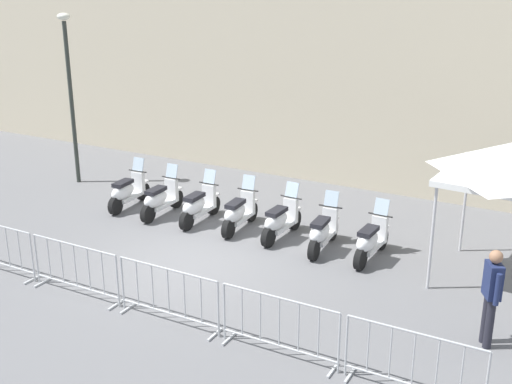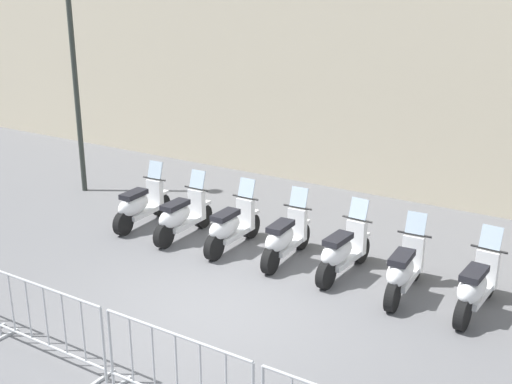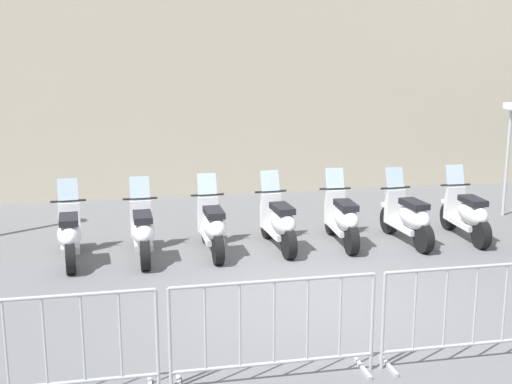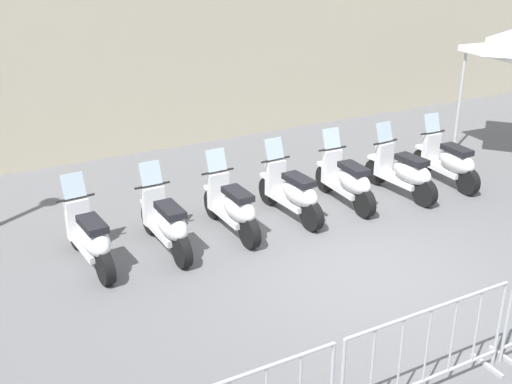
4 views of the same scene
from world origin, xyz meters
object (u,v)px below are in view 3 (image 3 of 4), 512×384
(motorcycle_0, at_px, (70,235))
(motorcycle_5, at_px, (408,218))
(barrier_segment_2, at_px, (274,331))
(barrier_segment_3, at_px, (475,314))
(motorcycle_6, at_px, (467,214))
(motorcycle_3, at_px, (279,223))
(motorcycle_4, at_px, (343,219))
(barrier_segment_1, at_px, (45,351))
(motorcycle_2, at_px, (212,227))
(motorcycle_1, at_px, (143,232))

(motorcycle_0, xyz_separation_m, motorcycle_5, (5.60, 0.36, 0.00))
(barrier_segment_2, bearing_deg, barrier_segment_3, 4.52)
(barrier_segment_2, bearing_deg, motorcycle_5, 56.08)
(motorcycle_5, relative_size, barrier_segment_2, 0.82)
(motorcycle_6, bearing_deg, barrier_segment_3, -113.63)
(motorcycle_3, distance_m, barrier_segment_3, 4.48)
(motorcycle_0, distance_m, motorcycle_6, 6.72)
(motorcycle_4, height_order, motorcycle_6, same)
(motorcycle_5, relative_size, motorcycle_6, 1.00)
(barrier_segment_1, bearing_deg, motorcycle_6, 37.05)
(motorcycle_0, xyz_separation_m, motorcycle_4, (4.46, 0.41, 0.00))
(motorcycle_4, bearing_deg, barrier_segment_3, -85.80)
(barrier_segment_1, relative_size, barrier_segment_2, 1.00)
(barrier_segment_1, bearing_deg, motorcycle_5, 41.81)
(motorcycle_4, relative_size, motorcycle_5, 1.00)
(motorcycle_3, bearing_deg, barrier_segment_1, -122.57)
(motorcycle_0, height_order, motorcycle_2, same)
(barrier_segment_3, bearing_deg, motorcycle_5, 79.19)
(motorcycle_2, bearing_deg, motorcycle_4, 6.07)
(motorcycle_6, relative_size, barrier_segment_3, 0.82)
(motorcycle_4, distance_m, motorcycle_6, 2.25)
(motorcycle_3, distance_m, motorcycle_4, 1.11)
(barrier_segment_1, bearing_deg, motorcycle_3, 57.43)
(motorcycle_3, relative_size, motorcycle_5, 1.00)
(motorcycle_1, height_order, motorcycle_6, same)
(motorcycle_4, relative_size, barrier_segment_2, 0.82)
(motorcycle_4, bearing_deg, motorcycle_2, -173.93)
(motorcycle_2, xyz_separation_m, motorcycle_6, (4.47, 0.29, 0.00))
(motorcycle_0, xyz_separation_m, motorcycle_1, (1.12, 0.03, 0.00))
(motorcycle_0, bearing_deg, motorcycle_6, 4.02)
(motorcycle_1, bearing_deg, motorcycle_6, 4.53)
(motorcycle_5, bearing_deg, barrier_segment_3, -100.81)
(motorcycle_2, xyz_separation_m, barrier_segment_3, (2.55, -4.11, 0.07))
(motorcycle_4, bearing_deg, motorcycle_5, -2.77)
(motorcycle_5, relative_size, barrier_segment_1, 0.82)
(motorcycle_2, xyz_separation_m, barrier_segment_2, (0.36, -4.28, 0.07))
(motorcycle_6, xyz_separation_m, barrier_segment_1, (-6.29, -4.75, 0.07))
(barrier_segment_2, bearing_deg, motorcycle_6, 48.08)
(motorcycle_0, xyz_separation_m, motorcycle_6, (6.70, 0.47, 0.00))
(motorcycle_5, bearing_deg, motorcycle_4, 177.23)
(motorcycle_3, bearing_deg, motorcycle_4, 4.96)
(motorcycle_0, xyz_separation_m, motorcycle_3, (3.35, 0.32, 0.00))
(motorcycle_0, height_order, motorcycle_1, same)
(motorcycle_6, height_order, barrier_segment_2, motorcycle_6)
(motorcycle_6, bearing_deg, motorcycle_0, -175.98)
(barrier_segment_3, bearing_deg, motorcycle_2, 121.78)
(motorcycle_3, bearing_deg, motorcycle_2, -172.84)
(motorcycle_6, bearing_deg, motorcycle_5, -174.17)
(motorcycle_0, height_order, barrier_segment_1, motorcycle_0)
(motorcycle_2, relative_size, motorcycle_6, 1.00)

